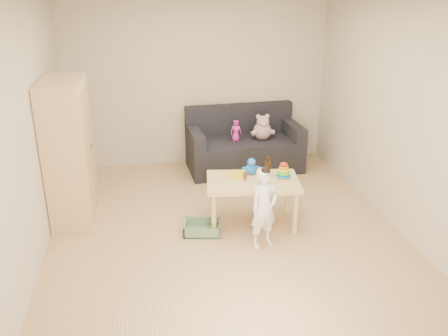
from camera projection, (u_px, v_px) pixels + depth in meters
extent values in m
plane|color=tan|center=(224.00, 226.00, 5.66)|extent=(4.50, 4.50, 0.00)
plane|color=beige|center=(198.00, 81.00, 7.23)|extent=(4.00, 0.00, 4.00)
plane|color=beige|center=(284.00, 215.00, 3.12)|extent=(4.00, 0.00, 4.00)
plane|color=beige|center=(31.00, 131.00, 4.84)|extent=(0.00, 4.50, 4.50)
plane|color=beige|center=(393.00, 113.00, 5.50)|extent=(0.00, 4.50, 4.50)
cube|color=#ECB881|center=(69.00, 151.00, 5.60)|extent=(0.47, 0.94, 1.70)
cube|color=black|center=(244.00, 154.00, 7.29)|extent=(1.74, 0.94, 0.48)
cube|color=#DFC47A|center=(252.00, 202.00, 5.63)|extent=(1.15, 0.82, 0.56)
imported|color=white|center=(264.00, 209.00, 5.10)|extent=(0.38, 0.32, 0.89)
imported|color=#EB2CA2|center=(236.00, 131.00, 7.08)|extent=(0.17, 0.12, 0.32)
cylinder|color=yellow|center=(283.00, 178.00, 5.57)|extent=(0.16, 0.16, 0.02)
cylinder|color=silver|center=(284.00, 171.00, 5.53)|extent=(0.02, 0.02, 0.19)
torus|color=blue|center=(283.00, 176.00, 5.56)|extent=(0.17, 0.17, 0.04)
torus|color=green|center=(283.00, 173.00, 5.54)|extent=(0.15, 0.15, 0.04)
torus|color=yellow|center=(284.00, 170.00, 5.53)|extent=(0.13, 0.13, 0.04)
torus|color=orange|center=(284.00, 167.00, 5.52)|extent=(0.11, 0.11, 0.03)
torus|color=red|center=(284.00, 164.00, 5.50)|extent=(0.09, 0.09, 0.03)
cylinder|color=black|center=(267.00, 168.00, 5.66)|extent=(0.08, 0.08, 0.17)
cylinder|color=black|center=(268.00, 160.00, 5.63)|extent=(0.03, 0.03, 0.05)
cylinder|color=black|center=(268.00, 157.00, 5.61)|extent=(0.04, 0.04, 0.01)
cube|color=yellow|center=(238.00, 175.00, 5.66)|extent=(0.29, 0.29, 0.02)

